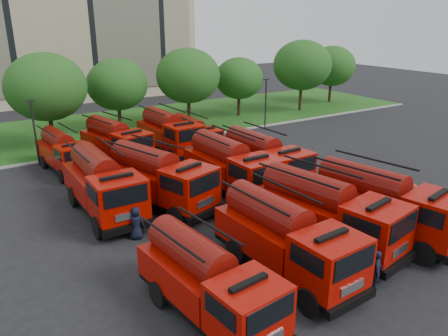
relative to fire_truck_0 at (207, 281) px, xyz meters
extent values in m
plane|color=black|center=(8.03, 5.44, -1.59)|extent=(140.00, 140.00, 0.00)
cube|color=#154813|center=(8.03, 31.44, -1.53)|extent=(70.00, 16.00, 0.12)
cube|color=gray|center=(8.03, 23.34, -1.52)|extent=(70.00, 0.30, 0.14)
cube|color=tan|center=(10.03, 53.44, 10.91)|extent=(30.00, 14.00, 25.00)
cube|color=black|center=(10.03, 46.34, 10.91)|extent=(28.00, 0.15, 22.00)
cylinder|color=#382314|center=(0.03, 26.94, -0.19)|extent=(0.36, 0.36, 2.80)
ellipsoid|color=#1F4714|center=(0.03, 26.94, 3.77)|extent=(6.72, 6.72, 5.71)
cylinder|color=#382314|center=(7.03, 29.44, -0.37)|extent=(0.36, 0.36, 2.45)
ellipsoid|color=#1F4714|center=(7.03, 29.44, 3.10)|extent=(5.88, 5.88, 5.00)
cylinder|color=#382314|center=(14.03, 27.94, -0.23)|extent=(0.36, 0.36, 2.73)
ellipsoid|color=#1F4714|center=(14.03, 27.94, 3.63)|extent=(6.55, 6.55, 5.57)
cylinder|color=#382314|center=(21.03, 28.94, -0.46)|extent=(0.36, 0.36, 2.27)
ellipsoid|color=#1F4714|center=(21.03, 28.94, 2.76)|extent=(5.46, 5.46, 4.64)
cylinder|color=#382314|center=(29.03, 27.44, -0.16)|extent=(0.36, 0.36, 2.87)
ellipsoid|color=#1F4714|center=(29.03, 27.44, 3.90)|extent=(6.89, 6.89, 5.85)
cylinder|color=#382314|center=(36.03, 29.44, -0.33)|extent=(0.36, 0.36, 2.52)
ellipsoid|color=#1F4714|center=(36.03, 29.44, 3.23)|extent=(6.05, 6.05, 5.14)
cylinder|color=black|center=(-1.97, 22.64, 0.91)|extent=(0.14, 0.14, 5.00)
cube|color=black|center=(-1.97, 22.64, 3.46)|extent=(0.60, 0.25, 0.12)
cylinder|color=black|center=(20.03, 22.64, 0.91)|extent=(0.14, 0.14, 5.00)
cube|color=black|center=(20.03, 22.64, 3.46)|extent=(0.60, 0.25, 0.12)
cube|color=black|center=(0.00, 0.01, -0.96)|extent=(2.94, 6.99, 0.29)
cube|color=#920B03|center=(0.24, -2.31, 0.13)|extent=(2.59, 2.37, 1.89)
cube|color=black|center=(0.36, -3.39, 0.57)|extent=(2.03, 0.26, 0.83)
cube|color=#920B03|center=(-0.11, 1.07, -0.19)|extent=(2.84, 4.69, 1.26)
cylinder|color=#5B0A05|center=(-0.11, 1.07, 0.85)|extent=(1.88, 4.21, 1.46)
cylinder|color=black|center=(1.38, -2.38, -1.06)|extent=(0.45, 1.10, 1.07)
cylinder|color=black|center=(-1.30, 1.63, -1.06)|extent=(0.45, 1.10, 1.07)
cylinder|color=black|center=(0.92, 1.87, -1.06)|extent=(0.45, 1.10, 1.07)
cube|color=black|center=(4.43, 0.80, -0.90)|extent=(2.83, 7.56, 0.32)
cube|color=black|center=(4.63, -2.96, -0.96)|extent=(2.67, 0.40, 0.37)
cube|color=#920B03|center=(4.57, -1.74, 0.29)|extent=(2.72, 2.47, 2.07)
cube|color=black|center=(4.63, -2.93, 0.77)|extent=(2.23, 0.17, 0.90)
cube|color=#920B03|center=(4.37, 1.97, -0.05)|extent=(2.85, 5.02, 1.38)
cylinder|color=#5B0A05|center=(4.37, 1.97, 1.08)|extent=(1.82, 4.54, 1.59)
cylinder|color=black|center=(3.36, -2.02, -1.01)|extent=(0.43, 1.19, 1.17)
cylinder|color=black|center=(5.80, -1.89, -1.01)|extent=(0.43, 1.19, 1.17)
cylinder|color=black|center=(3.11, 2.65, -1.01)|extent=(0.43, 1.19, 1.17)
cylinder|color=black|center=(5.56, 2.78, -1.01)|extent=(0.43, 1.19, 1.17)
cube|color=black|center=(7.79, 1.67, -0.88)|extent=(3.88, 8.07, 0.33)
cube|color=black|center=(8.49, -2.19, -0.93)|extent=(2.77, 0.77, 0.39)
cube|color=#920B03|center=(8.26, -0.94, 0.37)|extent=(3.10, 2.88, 2.16)
cube|color=black|center=(8.49, -2.15, 0.87)|extent=(2.29, 0.47, 0.94)
cube|color=#920B03|center=(7.57, 2.87, 0.01)|extent=(3.57, 5.49, 1.44)
cylinder|color=#5B0A05|center=(7.57, 2.87, 1.18)|extent=(2.46, 4.86, 1.66)
cylinder|color=black|center=(7.05, -1.38, -0.99)|extent=(0.60, 1.27, 1.22)
cylinder|color=black|center=(9.55, -0.93, -0.99)|extent=(0.60, 1.27, 1.22)
cylinder|color=black|center=(6.18, 3.41, -0.99)|extent=(0.60, 1.27, 1.22)
cylinder|color=black|center=(8.69, 3.86, -0.99)|extent=(0.60, 1.27, 1.22)
cube|color=black|center=(11.06, 0.92, -0.88)|extent=(3.97, 8.05, 0.33)
cube|color=#920B03|center=(11.57, -1.67, 0.36)|extent=(3.11, 2.90, 2.15)
cube|color=#920B03|center=(10.82, 2.11, 0.00)|extent=(3.63, 5.49, 1.43)
cylinder|color=#5B0A05|center=(10.82, 2.11, 1.17)|extent=(2.51, 4.85, 1.65)
cylinder|color=black|center=(10.37, -2.13, -0.99)|extent=(0.61, 1.26, 1.21)
cylinder|color=black|center=(12.85, -1.64, -0.99)|extent=(0.61, 1.26, 1.21)
cylinder|color=black|center=(9.43, 2.62, -0.99)|extent=(0.61, 1.26, 1.21)
cylinder|color=black|center=(11.92, 3.11, -0.99)|extent=(0.61, 1.26, 1.21)
cube|color=black|center=(-0.38, 11.36, -0.88)|extent=(2.58, 7.71, 0.33)
cube|color=black|center=(-0.35, 7.46, -0.94)|extent=(2.75, 0.30, 0.38)
cube|color=#920B03|center=(-0.36, 8.72, 0.36)|extent=(2.71, 2.44, 2.14)
cube|color=black|center=(-0.35, 7.49, 0.85)|extent=(2.31, 0.07, 0.93)
cube|color=#920B03|center=(-0.39, 12.57, 0.00)|extent=(2.73, 5.07, 1.43)
cylinder|color=#5B0A05|center=(-0.39, 12.57, 1.17)|extent=(1.68, 4.63, 1.65)
cylinder|color=black|center=(-1.62, 8.50, -0.99)|extent=(0.39, 1.21, 1.21)
cylinder|color=black|center=(0.90, 8.51, -0.99)|extent=(0.39, 1.21, 1.21)
cylinder|color=black|center=(-1.66, 13.33, -0.99)|extent=(0.39, 1.21, 1.21)
cylinder|color=black|center=(0.87, 13.35, -0.99)|extent=(0.39, 1.21, 1.21)
cube|color=black|center=(2.76, 10.58, -0.88)|extent=(4.69, 8.09, 0.33)
cube|color=black|center=(3.91, 6.86, -0.93)|extent=(2.71, 1.07, 0.38)
cube|color=#920B03|center=(3.54, 8.06, 0.36)|extent=(3.29, 3.10, 2.14)
cube|color=black|center=(3.90, 6.89, 0.85)|extent=(2.22, 0.73, 0.93)
cube|color=#920B03|center=(2.40, 11.74, 0.00)|extent=(4.06, 5.62, 1.43)
cylinder|color=#5B0A05|center=(2.40, 11.74, 1.17)|extent=(2.94, 4.90, 1.65)
cylinder|color=black|center=(2.40, 7.48, -0.99)|extent=(0.72, 1.27, 1.21)
cylinder|color=black|center=(4.81, 8.23, -0.99)|extent=(0.72, 1.27, 1.21)
cylinder|color=black|center=(0.97, 12.10, -0.99)|extent=(0.72, 1.27, 1.21)
cylinder|color=black|center=(3.38, 12.85, -0.99)|extent=(0.72, 1.27, 1.21)
cube|color=black|center=(7.60, 10.09, -0.88)|extent=(2.81, 7.77, 0.33)
cube|color=black|center=(7.75, 6.20, -0.94)|extent=(2.75, 0.38, 0.38)
cube|color=#920B03|center=(7.70, 7.46, 0.35)|extent=(2.78, 2.51, 2.14)
cube|color=black|center=(7.75, 6.23, 0.85)|extent=(2.31, 0.14, 0.93)
cube|color=#920B03|center=(7.56, 11.30, 0.00)|extent=(2.87, 5.15, 1.43)
cylinder|color=#5B0A05|center=(7.56, 11.30, 1.16)|extent=(1.82, 4.67, 1.65)
cylinder|color=black|center=(6.45, 7.20, -0.99)|extent=(0.43, 1.22, 1.21)
cylinder|color=black|center=(8.97, 7.29, -0.99)|extent=(0.43, 1.22, 1.21)
cylinder|color=black|center=(6.27, 12.02, -0.99)|extent=(0.43, 1.22, 1.21)
cylinder|color=black|center=(8.79, 12.12, -0.99)|extent=(0.43, 1.22, 1.21)
cube|color=black|center=(10.40, 10.27, -0.90)|extent=(2.72, 7.53, 0.32)
cube|color=black|center=(10.53, 6.50, -0.96)|extent=(2.67, 0.36, 0.37)
cube|color=#920B03|center=(10.49, 7.72, 0.29)|extent=(2.69, 2.43, 2.07)
cube|color=black|center=(10.53, 6.53, 0.77)|extent=(2.23, 0.14, 0.90)
cube|color=#920B03|center=(10.35, 11.44, -0.05)|extent=(2.78, 4.98, 1.38)
cylinder|color=#5B0A05|center=(10.35, 11.44, 1.08)|extent=(1.76, 4.52, 1.59)
cylinder|color=black|center=(9.28, 7.47, -1.01)|extent=(0.41, 1.18, 1.17)
cylinder|color=black|center=(11.72, 7.56, -1.01)|extent=(0.41, 1.18, 1.17)
cylinder|color=black|center=(9.10, 12.14, -1.01)|extent=(0.41, 1.18, 1.17)
cylinder|color=black|center=(11.55, 12.23, -1.01)|extent=(0.41, 1.18, 1.17)
cube|color=black|center=(-0.56, 20.23, -1.01)|extent=(2.74, 6.51, 0.27)
cube|color=black|center=(-0.22, 17.04, -1.05)|extent=(2.27, 0.47, 0.32)
cube|color=#920B03|center=(-0.33, 18.07, 0.01)|extent=(2.41, 2.21, 1.76)
cube|color=black|center=(-0.22, 17.07, 0.42)|extent=(1.89, 0.25, 0.77)
cube|color=#920B03|center=(-0.67, 21.22, -0.28)|extent=(2.64, 4.37, 1.17)
cylinder|color=#5B0A05|center=(-0.67, 21.22, 0.68)|extent=(1.75, 3.92, 1.36)
cylinder|color=black|center=(-1.34, 17.78, -1.10)|extent=(0.42, 1.02, 0.99)
cylinder|color=black|center=(0.72, 18.00, -1.10)|extent=(0.42, 1.02, 0.99)
cylinder|color=black|center=(-1.77, 21.73, -1.10)|extent=(0.42, 1.02, 0.99)
cylinder|color=black|center=(0.30, 21.95, -1.10)|extent=(0.42, 1.02, 0.99)
cube|color=black|center=(3.48, 20.34, -0.93)|extent=(3.76, 7.44, 0.30)
cube|color=black|center=(4.22, 16.81, -0.98)|extent=(2.54, 0.78, 0.36)
cube|color=#920B03|center=(3.98, 17.96, 0.21)|extent=(2.90, 2.70, 1.98)
cube|color=black|center=(4.22, 16.84, 0.67)|extent=(2.10, 0.49, 0.86)
cube|color=#920B03|center=(3.25, 21.44, -0.12)|extent=(3.40, 5.09, 1.32)
cylinder|color=#5B0A05|center=(3.25, 21.44, 0.96)|extent=(2.38, 4.49, 1.52)
cylinder|color=black|center=(2.88, 17.52, -1.04)|extent=(0.58, 1.17, 1.12)
cylinder|color=black|center=(5.17, 18.00, -1.04)|extent=(0.58, 1.17, 1.12)
cylinder|color=black|center=(1.95, 21.89, -1.04)|extent=(0.58, 1.17, 1.12)
cylinder|color=black|center=(4.24, 22.38, -1.04)|extent=(0.58, 1.17, 1.12)
cube|color=black|center=(8.09, 20.30, -0.90)|extent=(2.81, 7.56, 0.32)
cube|color=black|center=(8.28, 16.52, -0.96)|extent=(2.67, 0.39, 0.37)
cube|color=#920B03|center=(8.22, 17.75, 0.30)|extent=(2.72, 2.47, 2.08)
cube|color=black|center=(8.27, 16.55, 0.77)|extent=(2.24, 0.16, 0.90)
cube|color=#920B03|center=(8.04, 21.47, -0.05)|extent=(2.84, 5.02, 1.38)
cylinder|color=#5B0A05|center=(8.04, 21.47, 1.08)|extent=(1.81, 4.54, 1.60)
cylinder|color=black|center=(7.00, 17.47, -1.01)|extent=(0.43, 1.19, 1.17)
cylinder|color=black|center=(9.45, 17.59, -1.01)|extent=(0.43, 1.19, 1.17)
cylinder|color=black|center=(6.78, 22.15, -1.01)|extent=(0.43, 1.19, 1.17)
cylinder|color=black|center=(9.22, 22.27, -1.01)|extent=(0.43, 1.19, 1.17)
cube|color=black|center=(10.00, 19.40, -1.02)|extent=(2.05, 6.17, 0.26)
cube|color=black|center=(10.01, 16.28, -1.07)|extent=(2.20, 0.23, 0.31)
cube|color=#920B03|center=(10.01, 17.29, -0.03)|extent=(2.16, 1.94, 1.72)
cube|color=black|center=(10.01, 16.30, 0.37)|extent=(1.85, 0.05, 0.75)
cube|color=#920B03|center=(10.00, 20.37, -0.32)|extent=(2.17, 4.06, 1.14)
cylinder|color=#5B0A05|center=(10.00, 20.37, 0.62)|extent=(1.33, 3.70, 1.32)
cylinder|color=black|center=(8.99, 17.11, -1.11)|extent=(0.31, 0.97, 0.97)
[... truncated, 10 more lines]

